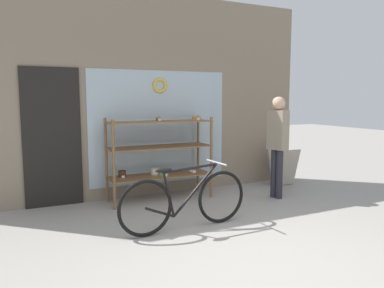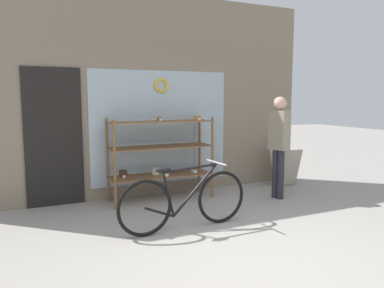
{
  "view_description": "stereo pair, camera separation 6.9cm",
  "coord_description": "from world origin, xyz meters",
  "px_view_note": "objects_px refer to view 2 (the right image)",
  "views": [
    {
      "loc": [
        -2.05,
        -3.0,
        1.65
      ],
      "look_at": [
        0.03,
        1.33,
        1.05
      ],
      "focal_mm": 35.0,
      "sensor_mm": 36.0,
      "label": 1
    },
    {
      "loc": [
        -1.99,
        -3.03,
        1.65
      ],
      "look_at": [
        0.03,
        1.33,
        1.05
      ],
      "focal_mm": 35.0,
      "sensor_mm": 36.0,
      "label": 2
    }
  ],
  "objects_px": {
    "display_case": "(161,151)",
    "pedestrian": "(279,139)",
    "bicycle": "(185,200)",
    "sandwich_board": "(286,167)"
  },
  "relations": [
    {
      "from": "display_case",
      "to": "pedestrian",
      "type": "height_order",
      "value": "pedestrian"
    },
    {
      "from": "display_case",
      "to": "pedestrian",
      "type": "bearing_deg",
      "value": -22.82
    },
    {
      "from": "bicycle",
      "to": "pedestrian",
      "type": "height_order",
      "value": "pedestrian"
    },
    {
      "from": "display_case",
      "to": "sandwich_board",
      "type": "relative_size",
      "value": 2.42
    },
    {
      "from": "bicycle",
      "to": "pedestrian",
      "type": "distance_m",
      "value": 2.2
    },
    {
      "from": "bicycle",
      "to": "display_case",
      "type": "bearing_deg",
      "value": 78.33
    },
    {
      "from": "display_case",
      "to": "sandwich_board",
      "type": "xyz_separation_m",
      "value": [
        2.45,
        -0.09,
        -0.44
      ]
    },
    {
      "from": "bicycle",
      "to": "pedestrian",
      "type": "xyz_separation_m",
      "value": [
        1.99,
        0.71,
        0.61
      ]
    },
    {
      "from": "bicycle",
      "to": "pedestrian",
      "type": "relative_size",
      "value": 1.06
    },
    {
      "from": "bicycle",
      "to": "pedestrian",
      "type": "bearing_deg",
      "value": 16.68
    }
  ]
}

